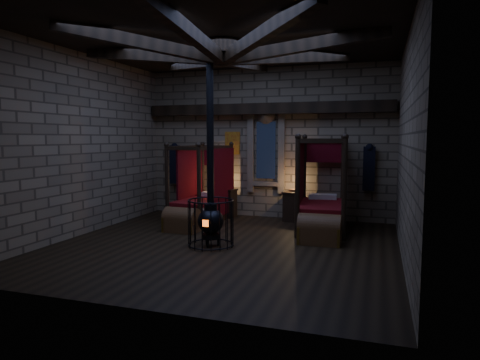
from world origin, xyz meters
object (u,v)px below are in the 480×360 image
(trunk_right, at_px, (320,230))
(stove, at_px, (211,218))
(bed_left, at_px, (203,202))
(trunk_left, at_px, (182,221))
(bed_right, at_px, (322,207))

(trunk_right, bearing_deg, stove, -157.71)
(bed_left, bearing_deg, trunk_left, -81.59)
(bed_right, height_order, trunk_left, bed_right)
(bed_left, distance_m, trunk_right, 3.72)
(bed_right, relative_size, trunk_left, 2.63)
(bed_right, bearing_deg, trunk_left, -162.24)
(trunk_right, bearing_deg, bed_left, 154.01)
(trunk_left, distance_m, stove, 1.62)
(trunk_right, distance_m, stove, 2.33)
(trunk_left, xyz_separation_m, trunk_right, (3.31, -0.15, 0.02))
(trunk_right, bearing_deg, bed_right, 94.87)
(trunk_left, bearing_deg, bed_left, 95.77)
(trunk_left, relative_size, trunk_right, 0.94)
(trunk_right, bearing_deg, trunk_left, 176.56)
(bed_left, relative_size, bed_right, 0.92)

